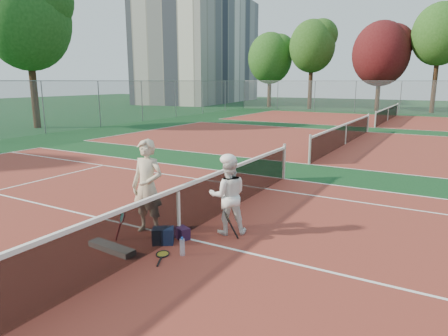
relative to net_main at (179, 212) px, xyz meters
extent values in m
plane|color=#0E3618|center=(0.00, 0.00, -0.51)|extent=(130.00, 130.00, 0.00)
cube|color=maroon|center=(0.00, 0.00, -0.51)|extent=(23.77, 10.97, 0.01)
cube|color=maroon|center=(0.00, 13.50, -0.51)|extent=(23.77, 10.97, 0.01)
cube|color=maroon|center=(0.00, 27.00, -0.51)|extent=(23.77, 10.97, 0.01)
cube|color=beige|center=(-28.00, 44.00, 6.99)|extent=(12.96, 23.18, 15.00)
imported|color=beige|center=(-0.69, -0.08, 0.43)|extent=(0.73, 0.51, 1.89)
imported|color=white|center=(0.71, 0.68, 0.26)|extent=(0.95, 0.91, 1.55)
cube|color=black|center=(-0.07, -0.41, -0.36)|extent=(0.47, 0.44, 0.31)
cube|color=black|center=(0.11, -0.05, -0.39)|extent=(0.34, 0.30, 0.23)
cube|color=slate|center=(-0.67, -1.14, -0.46)|extent=(1.03, 0.32, 0.11)
cylinder|color=#C9E5FF|center=(0.55, -0.66, -0.36)|extent=(0.09, 0.09, 0.30)
cylinder|color=#382314|center=(-14.49, 37.49, 1.70)|extent=(0.44, 0.44, 4.42)
ellipsoid|color=#1F4E16|center=(-14.49, 37.49, 5.01)|extent=(5.00, 5.00, 5.75)
cylinder|color=#382314|center=(-9.39, 36.74, 2.12)|extent=(0.44, 0.44, 5.26)
ellipsoid|color=#204915|center=(-9.39, 36.74, 6.07)|extent=(4.78, 4.78, 5.49)
cylinder|color=#382314|center=(-2.49, 37.08, 1.74)|extent=(0.44, 0.44, 4.49)
ellipsoid|color=#410E10|center=(-2.49, 37.08, 5.10)|extent=(5.49, 5.49, 6.32)
cylinder|color=#382314|center=(2.48, 37.40, 2.37)|extent=(0.44, 0.44, 5.77)
ellipsoid|color=#1F4D16|center=(2.48, 37.40, 6.70)|extent=(4.96, 4.96, 5.70)
cylinder|color=#382314|center=(-19.06, 10.50, 2.14)|extent=(0.44, 0.44, 5.30)
ellipsoid|color=#154513|center=(-19.06, 10.50, 6.12)|extent=(5.28, 5.28, 6.07)
camera|label=1|loc=(4.42, -5.93, 2.48)|focal=32.00mm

